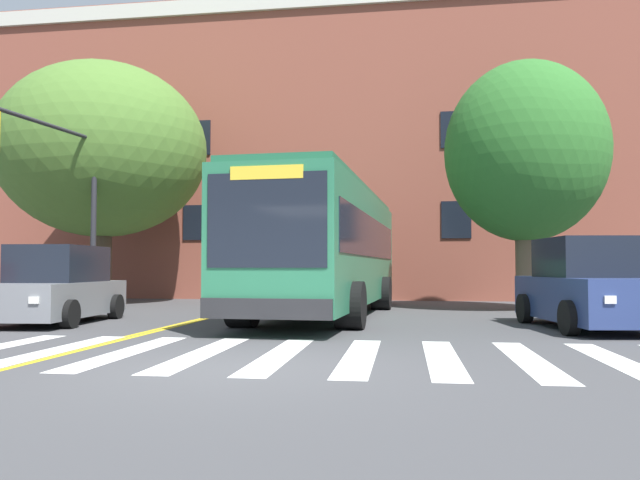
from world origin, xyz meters
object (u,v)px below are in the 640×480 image
car_white_behind_bus (341,278)px  traffic_light_far_corner (55,176)px  street_tree_curbside_large (525,152)px  car_navy_far_lane (590,288)px  street_tree_curbside_small (102,151)px  city_bus (327,247)px  car_grey_near_lane (58,288)px

car_white_behind_bus → traffic_light_far_corner: 11.81m
car_white_behind_bus → street_tree_curbside_large: size_ratio=0.57×
car_navy_far_lane → traffic_light_far_corner: 13.71m
car_navy_far_lane → car_white_behind_bus: car_navy_far_lane is taller
street_tree_curbside_large → street_tree_curbside_small: bearing=175.3°
city_bus → car_white_behind_bus: (-0.63, 8.60, -0.96)m
car_navy_far_lane → car_white_behind_bus: size_ratio=1.06×
street_tree_curbside_large → street_tree_curbside_small: 13.97m
car_navy_far_lane → street_tree_curbside_large: bearing=93.5°
street_tree_curbside_small → car_navy_far_lane: bearing=-24.3°
car_white_behind_bus → street_tree_curbside_large: bearing=-43.9°
car_grey_near_lane → street_tree_curbside_large: street_tree_curbside_large is taller
street_tree_curbside_small → traffic_light_far_corner: bearing=-77.5°
car_grey_near_lane → traffic_light_far_corner: bearing=124.2°
car_grey_near_lane → street_tree_curbside_large: size_ratio=0.56×
street_tree_curbside_large → street_tree_curbside_small: (-13.91, 1.14, 0.65)m
car_navy_far_lane → traffic_light_far_corner: bearing=171.5°
car_grey_near_lane → traffic_light_far_corner: (-1.63, 2.40, 2.95)m
city_bus → street_tree_curbside_small: bearing=155.6°
city_bus → car_grey_near_lane: 6.59m
traffic_light_far_corner → street_tree_curbside_large: bearing=14.3°
traffic_light_far_corner → street_tree_curbside_small: (-0.99, 4.45, 1.54)m
traffic_light_far_corner → city_bus: bearing=4.9°
car_navy_far_lane → street_tree_curbside_large: street_tree_curbside_large is taller
traffic_light_far_corner → street_tree_curbside_large: street_tree_curbside_large is taller
traffic_light_far_corner → car_white_behind_bus: bearing=53.8°
city_bus → car_navy_far_lane: 6.48m
car_white_behind_bus → car_grey_near_lane: bearing=-113.8°
street_tree_curbside_large → traffic_light_far_corner: bearing=-165.7°
car_grey_near_lane → car_navy_far_lane: (11.62, 0.41, 0.04)m
traffic_light_far_corner → street_tree_curbside_small: street_tree_curbside_small is taller
car_grey_near_lane → street_tree_curbside_small: bearing=110.9°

